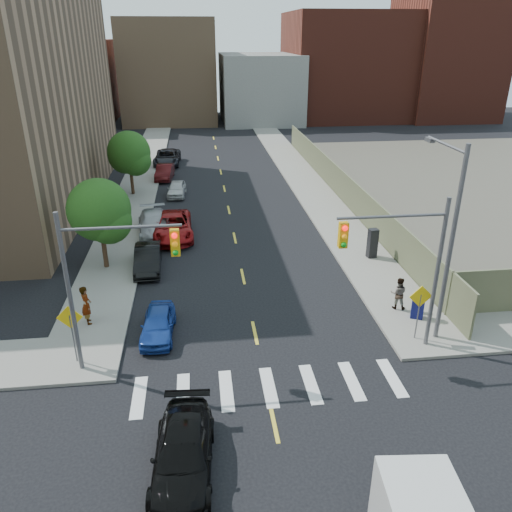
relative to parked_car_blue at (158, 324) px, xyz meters
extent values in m
plane|color=black|center=(4.48, -8.33, -0.62)|extent=(160.00, 160.00, 0.00)
cube|color=gray|center=(-3.27, 33.17, -0.55)|extent=(3.50, 73.00, 0.15)
cube|color=gray|center=(12.23, 33.17, -0.55)|extent=(3.50, 73.00, 0.15)
cube|color=#6E6F4D|center=(14.08, 19.67, 0.63)|extent=(0.12, 44.00, 2.50)
cube|color=#592319|center=(-17.52, 61.67, 5.38)|extent=(14.00, 18.00, 12.00)
cube|color=#8C6B4C|center=(-1.52, 63.67, 6.88)|extent=(14.00, 16.00, 15.00)
cube|color=gray|center=(12.48, 61.67, 4.38)|extent=(12.00, 16.00, 10.00)
cube|color=#592319|center=(26.48, 63.67, 7.38)|extent=(18.00, 18.00, 16.00)
cube|color=#592319|center=(42.48, 61.67, 8.38)|extent=(14.00, 16.00, 18.00)
cylinder|color=#8C6B4C|center=(46.48, 61.67, 13.38)|extent=(1.80, 1.80, 28.00)
cylinder|color=#59595E|center=(-3.02, -2.33, 2.88)|extent=(0.18, 0.18, 7.00)
cylinder|color=#59595E|center=(-0.77, -2.33, 5.68)|extent=(4.50, 0.12, 0.12)
cube|color=#E5A50C|center=(1.18, -2.33, 4.98)|extent=(0.35, 0.30, 1.05)
cylinder|color=#59595E|center=(11.98, -2.33, 2.88)|extent=(0.18, 0.18, 7.00)
cylinder|color=#59595E|center=(9.73, -2.33, 5.68)|extent=(4.50, 0.12, 0.12)
cube|color=#E5A50C|center=(7.78, -2.33, 4.98)|extent=(0.35, 0.30, 1.05)
cylinder|color=#59595E|center=(12.68, -1.83, 3.88)|extent=(0.20, 0.20, 9.00)
cylinder|color=#59595E|center=(12.68, -0.13, 7.98)|extent=(0.12, 3.50, 0.12)
cube|color=#59595E|center=(12.68, 1.47, 7.88)|extent=(0.25, 0.60, 0.18)
cylinder|color=#59595E|center=(-3.32, -1.83, 0.58)|extent=(0.06, 0.06, 2.40)
cube|color=yellow|center=(-3.32, -1.83, 1.68)|extent=(1.06, 0.04, 1.06)
cylinder|color=#59595E|center=(11.68, -1.83, 0.58)|extent=(0.06, 0.06, 2.40)
cube|color=yellow|center=(11.68, -1.83, 1.68)|extent=(1.06, 0.04, 1.06)
cylinder|color=#59595E|center=(-3.32, 11.67, 0.58)|extent=(0.06, 0.06, 2.40)
cube|color=yellow|center=(-3.32, 11.67, 1.68)|extent=(1.06, 0.04, 1.06)
cylinder|color=#332114|center=(-3.52, 7.67, 0.70)|extent=(0.28, 0.28, 2.64)
sphere|color=#1C4012|center=(-3.52, 7.67, 3.10)|extent=(3.60, 3.60, 3.60)
sphere|color=#1C4012|center=(-3.02, 7.37, 2.50)|extent=(2.64, 2.64, 2.64)
sphere|color=#1C4012|center=(-3.92, 8.07, 2.68)|extent=(2.88, 2.88, 2.88)
cylinder|color=#332114|center=(-3.52, 22.67, 0.70)|extent=(0.28, 0.28, 2.64)
sphere|color=#1C4012|center=(-3.52, 22.67, 3.10)|extent=(3.60, 3.60, 3.60)
sphere|color=#1C4012|center=(-3.02, 22.37, 2.50)|extent=(2.64, 2.64, 2.64)
sphere|color=#1C4012|center=(-3.92, 23.07, 2.68)|extent=(2.88, 2.88, 2.88)
imported|color=#1B3C95|center=(0.00, 0.00, 0.00)|extent=(1.63, 3.70, 1.24)
imported|color=black|center=(-1.02, 7.31, 0.08)|extent=(1.61, 4.28, 1.40)
imported|color=maroon|center=(0.28, 12.35, 0.17)|extent=(2.93, 5.84, 1.59)
imported|color=#A0A2A7|center=(-1.02, 12.86, 0.14)|extent=(2.67, 5.46, 1.53)
imported|color=silver|center=(0.28, 22.01, 0.00)|extent=(1.72, 3.76, 1.25)
imported|color=#3E0C0D|center=(-1.02, 27.66, 0.07)|extent=(1.79, 4.29, 1.38)
imported|color=black|center=(-1.02, 33.49, 0.16)|extent=(2.86, 5.74, 1.56)
imported|color=black|center=(1.28, -8.05, 0.06)|extent=(2.22, 4.82, 1.37)
cube|color=black|center=(7.56, -11.08, 0.92)|extent=(1.95, 1.36, 0.90)
cube|color=#0D114F|center=(12.50, -0.10, 0.08)|extent=(0.71, 0.64, 1.10)
cylinder|color=#0D114F|center=(12.50, -0.10, 0.66)|extent=(0.62, 0.47, 0.57)
cube|color=black|center=(12.66, 7.16, 0.45)|extent=(0.61, 0.53, 1.85)
imported|color=gray|center=(-3.39, 1.28, 0.51)|extent=(0.69, 0.83, 1.95)
imported|color=gray|center=(11.87, 0.88, 0.37)|extent=(0.99, 0.88, 1.69)
camera|label=1|loc=(2.18, -20.16, 12.30)|focal=35.00mm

